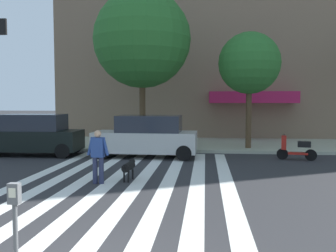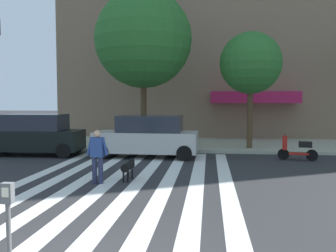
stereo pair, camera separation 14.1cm
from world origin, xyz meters
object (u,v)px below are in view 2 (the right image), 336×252
Objects in this scene: parking_meter_curbside at (8,221)px; dog_on_leash at (128,166)px; street_tree_nearest at (143,40)px; parked_scooter at (298,149)px; pedestrian_dog_walker at (97,153)px; parked_car_behind_first at (147,137)px; parked_car_near_curb at (33,135)px; street_tree_middle at (251,63)px.

dog_on_leash is at bearing 90.45° from parking_meter_curbside.
street_tree_nearest is (-0.92, 14.57, 4.66)m from parking_meter_curbside.
street_tree_nearest reaches higher than parked_scooter.
pedestrian_dog_walker reaches higher than parked_scooter.
pedestrian_dog_walker reaches higher than dog_on_leash.
dog_on_leash is (-6.29, -4.65, -0.03)m from parked_scooter.
parked_car_behind_first reaches higher than dog_on_leash.
parked_car_near_curb reaches higher than parked_scooter.
parked_scooter is 0.20× the size of street_tree_nearest.
parking_meter_curbside is 0.30× the size of parked_car_behind_first.
parking_meter_curbside reaches higher than parked_scooter.
parked_car_near_curb is at bearing 131.67° from pedestrian_dog_walker.
street_tree_nearest reaches higher than parked_car_near_curb.
parking_meter_curbside is at bearing -118.05° from parked_scooter.
parked_car_behind_first reaches higher than pedestrian_dog_walker.
dog_on_leash is at bearing -87.43° from parked_car_behind_first.
street_tree_middle reaches higher than parking_meter_curbside.
parked_car_near_curb is 1.02× the size of parked_car_behind_first.
parked_car_near_curb is 2.89× the size of parked_scooter.
parked_scooter is at bearing -58.49° from street_tree_middle.
parked_car_behind_first is at bearing 92.57° from dog_on_leash.
street_tree_middle is (10.21, 2.59, 3.46)m from parked_car_near_curb.
street_tree_middle is 3.54× the size of pedestrian_dog_walker.
street_tree_nearest is at bearing 158.09° from parked_scooter.
pedestrian_dog_walker is (-0.89, 6.51, -0.10)m from parking_meter_curbside.
dog_on_leash is at bearing 32.87° from pedestrian_dog_walker.
pedestrian_dog_walker is at bearing -124.18° from street_tree_middle.
pedestrian_dog_walker is (0.03, -8.06, -4.76)m from street_tree_nearest.
street_tree_nearest reaches higher than pedestrian_dog_walker.
parked_car_near_curb is 7.45m from dog_on_leash.
parked_car_near_curb is at bearing 115.57° from parking_meter_curbside.
parking_meter_curbside is 0.84× the size of parked_scooter.
pedestrian_dog_walker is (-0.62, -5.39, 0.00)m from parked_car_behind_first.
parked_scooter is 8.83m from pedestrian_dog_walker.
street_tree_middle is at bearing 121.51° from parked_scooter.
parked_car_behind_first reaches higher than parked_scooter.
parking_meter_curbside is 0.23× the size of street_tree_middle.
parked_scooter is 0.99× the size of pedestrian_dog_walker.
parked_car_behind_first is 0.79× the size of street_tree_middle.
street_tree_nearest reaches higher than parking_meter_curbside.
parked_car_near_curb is at bearing 179.97° from parked_car_behind_first.
parking_meter_curbside is 7.07m from dog_on_leash.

